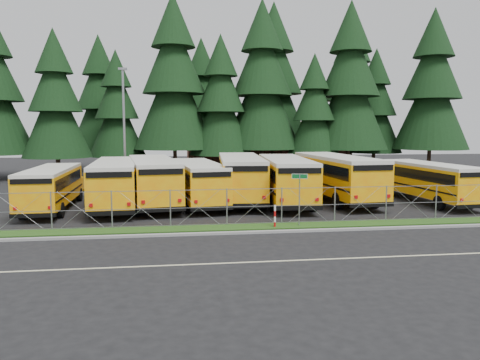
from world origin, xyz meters
name	(u,v)px	position (x,y,z in m)	size (l,w,h in m)	color
ground	(295,220)	(0.00, 0.00, 0.00)	(120.00, 120.00, 0.00)	black
curb	(310,230)	(0.00, -3.10, 0.06)	(50.00, 0.25, 0.12)	gray
grass_verge	(303,225)	(0.00, -1.70, 0.03)	(50.00, 1.40, 0.06)	#1E3F12
road_lane_line	(345,258)	(0.00, -8.00, 0.01)	(50.00, 0.12, 0.01)	beige
chainlink_fence	(300,205)	(0.00, -1.00, 1.00)	(44.00, 0.10, 2.00)	gray
brick_building	(265,143)	(6.00, 40.00, 3.00)	(22.00, 10.00, 6.00)	brown
bus_0	(52,189)	(-14.49, 5.28, 1.35)	(2.43, 10.30, 2.70)	orange
bus_1	(116,184)	(-10.57, 5.69, 1.53)	(2.76, 11.69, 3.06)	orange
bus_2	(153,182)	(-8.24, 6.43, 1.57)	(2.83, 11.99, 3.14)	orange
bus_3	(198,183)	(-5.23, 6.25, 1.44)	(2.60, 11.01, 2.89)	orange
bus_4	(240,179)	(-2.16, 7.16, 1.61)	(2.89, 12.26, 3.21)	orange
bus_5	(285,180)	(0.80, 5.93, 1.58)	(2.84, 12.02, 3.15)	orange
bus_6	(334,178)	(4.58, 6.50, 1.62)	(2.92, 12.37, 3.24)	orange
bus_east	(426,183)	(10.69, 4.81, 1.39)	(2.50, 10.58, 2.77)	orange
street_sign	(300,188)	(-0.22, -1.77, 2.03)	(0.81, 0.53, 2.81)	gray
striped_bollard	(275,216)	(-1.58, -1.94, 0.60)	(0.11, 0.11, 1.20)	#B20C0C
light_standard	(124,124)	(-10.93, 14.87, 5.50)	(0.70, 0.35, 10.14)	gray
conifer_1	(56,104)	(-18.49, 23.71, 7.50)	(6.79, 6.79, 15.01)	black
conifer_2	(117,113)	(-13.02, 27.70, 6.83)	(6.18, 6.18, 13.67)	black
conifer_3	(174,85)	(-6.76, 26.36, 9.78)	(8.85, 8.85, 19.56)	black
conifer_4	(221,105)	(-1.76, 25.38, 7.59)	(6.86, 6.86, 15.18)	black
conifer_5	(262,87)	(2.95, 26.42, 9.64)	(8.72, 8.72, 19.28)	black
conifer_6	(314,115)	(8.32, 24.26, 6.60)	(5.97, 5.97, 13.20)	black
conifer_7	(350,88)	(12.56, 24.94, 9.54)	(8.63, 8.63, 19.08)	black
conifer_8	(375,110)	(17.33, 28.85, 7.33)	(6.63, 6.63, 14.66)	black
conifer_9	(432,91)	(22.34, 24.93, 9.31)	(8.42, 8.42, 18.62)	black
conifer_10	(100,103)	(-15.72, 33.74, 8.17)	(7.39, 7.39, 16.34)	black
conifer_11	(202,104)	(-3.33, 34.47, 8.20)	(7.42, 7.42, 16.41)	black
conifer_12	(273,86)	(5.65, 33.17, 10.38)	(9.38, 9.38, 20.75)	black
conifer_13	(351,94)	(15.50, 32.08, 9.47)	(8.56, 8.56, 18.94)	black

